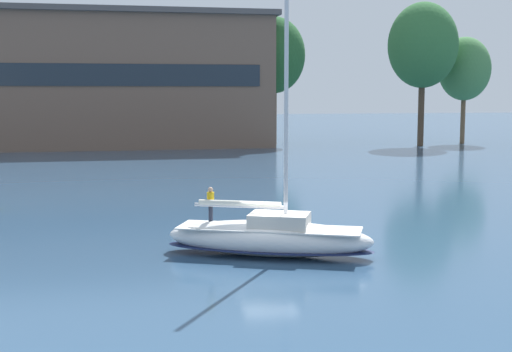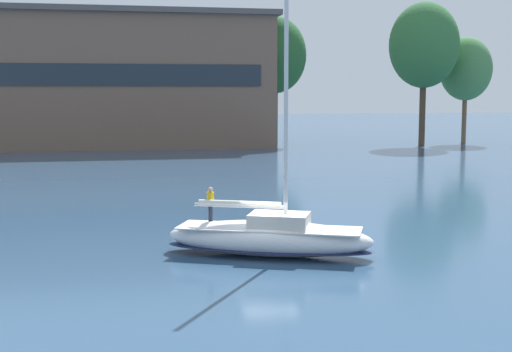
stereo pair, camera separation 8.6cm
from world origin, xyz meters
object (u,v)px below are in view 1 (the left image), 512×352
Objects in this scene: tree_shore_left at (274,55)px; tree_shore_center at (423,46)px; sailboat_main at (270,236)px; tree_shore_right at (465,69)px.

tree_shore_center is at bearing -15.68° from tree_shore_left.
tree_shore_center is 71.39m from sailboat_main.
tree_shore_center is at bearing -159.17° from tree_shore_right.
tree_shore_center is (19.59, -5.50, 1.26)m from tree_shore_left.
tree_shore_right is at bearing -5.21° from tree_shore_left.
tree_shore_left is 1.35× the size of sailboat_main.
tree_shore_right is 77.56m from sailboat_main.
tree_shore_left is at bearing 174.79° from tree_shore_right.
tree_shore_center reaches higher than tree_shore_right.
tree_shore_center is 1.29× the size of tree_shore_right.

